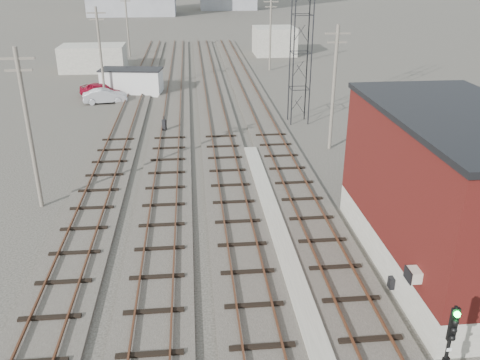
{
  "coord_description": "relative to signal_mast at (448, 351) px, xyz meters",
  "views": [
    {
      "loc": [
        -3.69,
        -7.21,
        12.95
      ],
      "look_at": [
        -1.27,
        17.59,
        2.2
      ],
      "focal_mm": 38.0,
      "sensor_mm": 36.0,
      "label": 1
    }
  ],
  "objects": [
    {
      "name": "track_left",
      "position": [
        -13.2,
        34.91,
        -2.09
      ],
      "size": [
        3.2,
        90.0,
        0.39
      ],
      "color": "#332D28",
      "rests_on": "ground"
    },
    {
      "name": "car_silver",
      "position": [
        -15.91,
        39.16,
        -1.5
      ],
      "size": [
        4.43,
        2.1,
        1.4
      ],
      "primitive_type": "imported",
      "rotation": [
        0.0,
        0.0,
        1.72
      ],
      "color": "#A5A6AD",
      "rests_on": "ground"
    },
    {
      "name": "track_mid_left",
      "position": [
        -9.2,
        34.91,
        -2.09
      ],
      "size": [
        3.2,
        90.0,
        0.39
      ],
      "color": "#332D28",
      "rests_on": "ground"
    },
    {
      "name": "switch_stand",
      "position": [
        -9.7,
        29.07,
        -1.6
      ],
      "size": [
        0.38,
        0.38,
        1.27
      ],
      "rotation": [
        0.0,
        0.0,
        -0.39
      ],
      "color": "black",
      "rests_on": "ground"
    },
    {
      "name": "lattice_tower",
      "position": [
        1.8,
        30.91,
        5.3
      ],
      "size": [
        1.6,
        1.6,
        15.0
      ],
      "color": "black",
      "rests_on": "ground"
    },
    {
      "name": "track_right",
      "position": [
        -1.2,
        34.91,
        -2.09
      ],
      "size": [
        3.2,
        90.0,
        0.39
      ],
      "color": "#332D28",
      "rests_on": "ground"
    },
    {
      "name": "shed_left",
      "position": [
        -19.7,
        55.91,
        -0.6
      ],
      "size": [
        8.0,
        5.0,
        3.2
      ],
      "primitive_type": "cube",
      "color": "gray",
      "rests_on": "ground"
    },
    {
      "name": "utility_pole_left_c",
      "position": [
        -16.2,
        65.91,
        2.6
      ],
      "size": [
        1.8,
        0.24,
        9.0
      ],
      "color": "#595147",
      "rests_on": "ground"
    },
    {
      "name": "utility_pole_right_a",
      "position": [
        2.8,
        23.91,
        2.6
      ],
      "size": [
        1.8,
        0.24,
        9.0
      ],
      "color": "#595147",
      "rests_on": "ground"
    },
    {
      "name": "car_red",
      "position": [
        -16.69,
        41.47,
        -1.44
      ],
      "size": [
        4.74,
        3.75,
        1.51
      ],
      "primitive_type": "imported",
      "rotation": [
        0.0,
        0.0,
        1.05
      ],
      "color": "maroon",
      "rests_on": "ground"
    },
    {
      "name": "car_grey",
      "position": [
        -14.81,
        45.72,
        -1.5
      ],
      "size": [
        5.15,
        3.67,
        1.39
      ],
      "primitive_type": "imported",
      "rotation": [
        0.0,
        0.0,
        1.16
      ],
      "color": "slate",
      "rests_on": "ground"
    },
    {
      "name": "brick_building",
      "position": [
        3.8,
        7.91,
        1.43
      ],
      "size": [
        6.54,
        12.2,
        7.22
      ],
      "color": "gray",
      "rests_on": "ground"
    },
    {
      "name": "utility_pole_left_a",
      "position": [
        -16.2,
        15.91,
        2.6
      ],
      "size": [
        1.8,
        0.24,
        9.0
      ],
      "color": "#595147",
      "rests_on": "ground"
    },
    {
      "name": "track_mid_right",
      "position": [
        -5.2,
        34.91,
        -2.09
      ],
      "size": [
        3.2,
        90.0,
        0.39
      ],
      "color": "#332D28",
      "rests_on": "ground"
    },
    {
      "name": "site_trailer",
      "position": [
        -13.58,
        42.61,
        -0.84
      ],
      "size": [
        6.72,
        3.69,
        2.69
      ],
      "rotation": [
        0.0,
        0.0,
        -0.15
      ],
      "color": "silver",
      "rests_on": "ground"
    },
    {
      "name": "platform_curb",
      "position": [
        -3.2,
        9.91,
        -2.07
      ],
      "size": [
        0.9,
        28.0,
        0.26
      ],
      "primitive_type": "cube",
      "color": "gray",
      "rests_on": "ground"
    },
    {
      "name": "signal_mast",
      "position": [
        0.0,
        0.0,
        0.0
      ],
      "size": [
        0.4,
        0.4,
        3.8
      ],
      "color": "gray",
      "rests_on": "ground"
    },
    {
      "name": "utility_pole_left_b",
      "position": [
        -16.2,
        40.91,
        2.6
      ],
      "size": [
        1.8,
        0.24,
        9.0
      ],
      "color": "#595147",
      "rests_on": "ground"
    },
    {
      "name": "utility_pole_right_b",
      "position": [
        2.8,
        53.91,
        2.6
      ],
      "size": [
        1.8,
        0.24,
        9.0
      ],
      "color": "#595147",
      "rests_on": "ground"
    },
    {
      "name": "shed_right",
      "position": [
        5.3,
        65.91,
        -0.2
      ],
      "size": [
        6.0,
        6.0,
        4.0
      ],
      "primitive_type": "cube",
      "color": "gray",
      "rests_on": "ground"
    },
    {
      "name": "ground",
      "position": [
        -3.7,
        55.91,
        -2.2
      ],
      "size": [
        320.0,
        320.0,
        0.0
      ],
      "primitive_type": "plane",
      "color": "#282621",
      "rests_on": "ground"
    }
  ]
}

